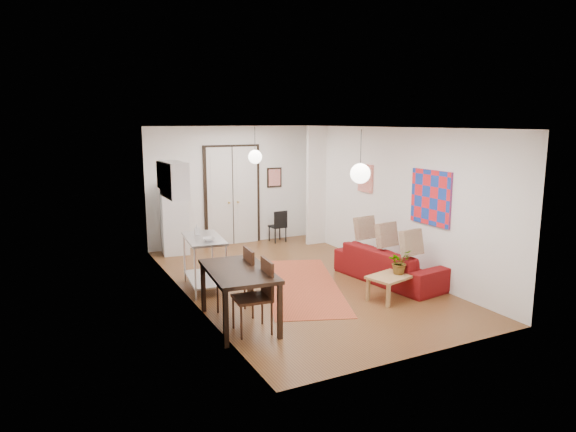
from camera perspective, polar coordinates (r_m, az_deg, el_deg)
name	(u,v)px	position (r m, az deg, el deg)	size (l,w,h in m)	color
floor	(297,281)	(9.87, 1.05, -7.29)	(7.00, 7.00, 0.00)	brown
ceiling	(298,128)	(9.40, 1.11, 9.79)	(4.20, 7.00, 0.02)	white
wall_back	(232,186)	(12.70, -6.28, 3.37)	(4.20, 0.02, 2.90)	white
wall_front	(427,248)	(6.69, 15.16, -3.42)	(4.20, 0.02, 2.90)	white
wall_left	(187,216)	(8.77, -11.16, 0.01)	(0.02, 7.00, 2.90)	white
wall_right	(389,199)	(10.66, 11.14, 1.86)	(0.02, 7.00, 2.90)	white
double_doors	(232,196)	(12.69, -6.19, 2.22)	(1.44, 0.06, 2.50)	silver
stub_partition	(316,186)	(12.62, 3.15, 3.37)	(0.50, 0.10, 2.90)	white
wall_cabinet	(174,180)	(10.18, -12.55, 3.96)	(0.35, 1.00, 0.70)	white
painting_popart	(431,198)	(9.67, 15.58, 1.99)	(0.05, 1.00, 1.00)	red
painting_abstract	(365,178)	(11.24, 8.61, 4.18)	(0.05, 0.50, 0.60)	#EFDEC7
poster_back	(274,177)	(13.10, -1.52, 4.30)	(0.40, 0.03, 0.50)	red
print_left	(160,175)	(10.63, -14.02, 4.44)	(0.03, 0.44, 0.54)	#90623C
pendant_back	(255,157)	(11.24, -3.68, 6.58)	(0.30, 0.30, 0.80)	silver
pendant_front	(360,173)	(7.72, 8.03, 4.71)	(0.30, 0.30, 0.80)	silver
kilim_rug	(302,285)	(9.65, 1.55, -7.68)	(1.29, 3.45, 0.01)	#B7452D
sofa	(390,264)	(10.00, 11.24, -5.28)	(2.26, 0.88, 0.66)	maroon
coffee_table	(394,277)	(9.06, 11.70, -6.70)	(1.06, 0.76, 0.43)	tan
potted_plant	(399,262)	(9.05, 12.26, -5.00)	(0.32, 0.37, 0.42)	#3C682F
kitchen_counter	(204,255)	(9.44, -9.28, -4.32)	(0.76, 1.31, 0.96)	#B9BBBE
bowl	(209,239)	(9.07, -8.78, -2.57)	(0.22, 0.22, 0.06)	beige
soap_bottle	(197,230)	(9.56, -10.10, -1.51)	(0.09, 0.09, 0.20)	teal
fridge	(174,219)	(12.02, -12.51, -0.28)	(0.58, 0.58, 1.63)	white
dining_table	(239,275)	(7.69, -5.52, -6.60)	(1.03, 1.62, 0.86)	black
dining_chair_near	(232,276)	(8.17, -6.23, -6.65)	(0.55, 0.74, 1.06)	#371F11
dining_chair_far	(249,289)	(7.55, -4.36, -8.08)	(0.55, 0.74, 1.06)	#371F11
black_side_chair	(276,223)	(13.02, -1.32, -0.78)	(0.39, 0.39, 0.81)	black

